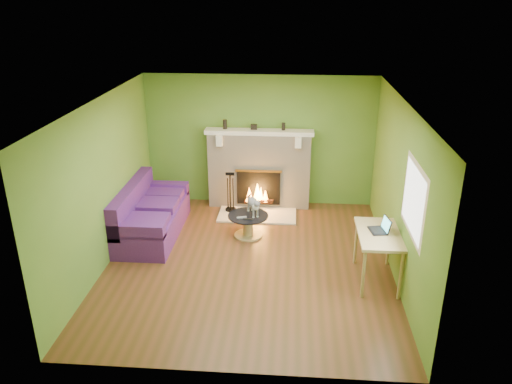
# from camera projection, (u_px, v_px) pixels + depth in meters

# --- Properties ---
(floor) EXTENTS (5.00, 5.00, 0.00)m
(floor) POSITION_uv_depth(u_px,v_px,m) (249.00, 262.00, 8.04)
(floor) COLOR #543618
(floor) RESTS_ON ground
(ceiling) EXTENTS (5.00, 5.00, 0.00)m
(ceiling) POSITION_uv_depth(u_px,v_px,m) (248.00, 102.00, 7.06)
(ceiling) COLOR white
(ceiling) RESTS_ON wall_back
(wall_back) EXTENTS (5.00, 0.00, 5.00)m
(wall_back) POSITION_uv_depth(u_px,v_px,m) (260.00, 141.00, 9.85)
(wall_back) COLOR #53812A
(wall_back) RESTS_ON floor
(wall_front) EXTENTS (5.00, 0.00, 5.00)m
(wall_front) POSITION_uv_depth(u_px,v_px,m) (227.00, 275.00, 5.24)
(wall_front) COLOR #53812A
(wall_front) RESTS_ON floor
(wall_left) EXTENTS (0.00, 5.00, 5.00)m
(wall_left) POSITION_uv_depth(u_px,v_px,m) (104.00, 183.00, 7.71)
(wall_left) COLOR #53812A
(wall_left) RESTS_ON floor
(wall_right) EXTENTS (0.00, 5.00, 5.00)m
(wall_right) POSITION_uv_depth(u_px,v_px,m) (400.00, 192.00, 7.39)
(wall_right) COLOR #53812A
(wall_right) RESTS_ON floor
(window_frame) EXTENTS (0.00, 1.20, 1.20)m
(window_frame) POSITION_uv_depth(u_px,v_px,m) (414.00, 200.00, 6.46)
(window_frame) COLOR silver
(window_frame) RESTS_ON wall_right
(window_pane) EXTENTS (0.00, 1.06, 1.06)m
(window_pane) POSITION_uv_depth(u_px,v_px,m) (413.00, 200.00, 6.46)
(window_pane) COLOR white
(window_pane) RESTS_ON wall_right
(fireplace) EXTENTS (2.10, 0.46, 1.58)m
(fireplace) POSITION_uv_depth(u_px,v_px,m) (259.00, 169.00, 9.88)
(fireplace) COLOR beige
(fireplace) RESTS_ON floor
(hearth) EXTENTS (1.50, 0.75, 0.03)m
(hearth) POSITION_uv_depth(u_px,v_px,m) (257.00, 215.00, 9.69)
(hearth) COLOR beige
(hearth) RESTS_ON floor
(mantel) EXTENTS (2.10, 0.28, 0.08)m
(mantel) POSITION_uv_depth(u_px,v_px,m) (259.00, 132.00, 9.57)
(mantel) COLOR white
(mantel) RESTS_ON fireplace
(sofa) EXTENTS (0.92, 2.04, 0.92)m
(sofa) POSITION_uv_depth(u_px,v_px,m) (149.00, 216.00, 8.85)
(sofa) COLOR #4A1A65
(sofa) RESTS_ON floor
(coffee_table) EXTENTS (0.71, 0.71, 0.40)m
(coffee_table) POSITION_uv_depth(u_px,v_px,m) (248.00, 224.00, 8.82)
(coffee_table) COLOR tan
(coffee_table) RESTS_ON floor
(desk) EXTENTS (0.62, 1.07, 0.79)m
(desk) POSITION_uv_depth(u_px,v_px,m) (379.00, 239.00, 7.30)
(desk) COLOR tan
(desk) RESTS_ON floor
(cat) EXTENTS (0.42, 0.62, 0.37)m
(cat) POSITION_uv_depth(u_px,v_px,m) (253.00, 205.00, 8.73)
(cat) COLOR slate
(cat) RESTS_ON coffee_table
(remote_silver) EXTENTS (0.18, 0.09, 0.02)m
(remote_silver) POSITION_uv_depth(u_px,v_px,m) (242.00, 217.00, 8.65)
(remote_silver) COLOR gray
(remote_silver) RESTS_ON coffee_table
(remote_black) EXTENTS (0.16, 0.04, 0.02)m
(remote_black) POSITION_uv_depth(u_px,v_px,m) (248.00, 219.00, 8.59)
(remote_black) COLOR black
(remote_black) RESTS_ON coffee_table
(laptop) EXTENTS (0.31, 0.34, 0.22)m
(laptop) POSITION_uv_depth(u_px,v_px,m) (378.00, 224.00, 7.27)
(laptop) COLOR black
(laptop) RESTS_ON desk
(fire_tools) EXTENTS (0.21, 0.21, 0.79)m
(fire_tools) POSITION_uv_depth(u_px,v_px,m) (230.00, 192.00, 9.72)
(fire_tools) COLOR black
(fire_tools) RESTS_ON hearth
(mantel_vase_left) EXTENTS (0.08, 0.08, 0.18)m
(mantel_vase_left) POSITION_uv_depth(u_px,v_px,m) (225.00, 124.00, 9.60)
(mantel_vase_left) COLOR black
(mantel_vase_left) RESTS_ON mantel
(mantel_vase_right) EXTENTS (0.07, 0.07, 0.14)m
(mantel_vase_right) POSITION_uv_depth(u_px,v_px,m) (283.00, 126.00, 9.53)
(mantel_vase_right) COLOR black
(mantel_vase_right) RESTS_ON mantel
(mantel_box) EXTENTS (0.12, 0.08, 0.10)m
(mantel_box) POSITION_uv_depth(u_px,v_px,m) (254.00, 127.00, 9.58)
(mantel_box) COLOR black
(mantel_box) RESTS_ON mantel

